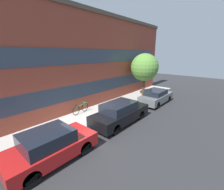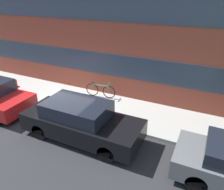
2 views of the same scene
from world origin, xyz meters
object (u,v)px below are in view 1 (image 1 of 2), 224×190
object	(u,v)px
street_tree	(145,67)
parked_car_grey	(156,97)
bicycle	(81,108)
parked_car_red	(51,146)
fire_hydrant	(30,138)
parked_car_black	(120,113)

from	to	relation	value
street_tree	parked_car_grey	bearing A→B (deg)	-118.87
parked_car_grey	bicycle	bearing A→B (deg)	153.29
parked_car_red	fire_hydrant	distance (m)	1.65
parked_car_grey	parked_car_black	bearing A→B (deg)	-180.00
bicycle	parked_car_red	bearing A→B (deg)	-148.13
fire_hydrant	parked_car_grey	bearing A→B (deg)	-8.82
bicycle	street_tree	size ratio (longest dim) A/B	0.35
fire_hydrant	street_tree	distance (m)	11.85
parked_car_black	parked_car_grey	distance (m)	5.38
parked_car_grey	bicycle	world-z (taller)	parked_car_grey
parked_car_grey	bicycle	distance (m)	6.99
parked_car_red	parked_car_black	world-z (taller)	parked_car_black
parked_car_grey	street_tree	world-z (taller)	street_tree
parked_car_red	fire_hydrant	xyz separation A→B (m)	(-0.23, 1.63, -0.19)
parked_car_black	bicycle	size ratio (longest dim) A/B	2.85
parked_car_black	street_tree	bearing A→B (deg)	16.86
parked_car_red	parked_car_black	size ratio (longest dim) A/B	0.85
parked_car_black	bicycle	distance (m)	3.27
parked_car_black	parked_car_grey	world-z (taller)	parked_car_black
parked_car_black	fire_hydrant	xyz separation A→B (m)	(-5.10, 1.63, -0.20)
parked_car_black	street_tree	size ratio (longest dim) A/B	1.01
street_tree	fire_hydrant	bearing A→B (deg)	-178.35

